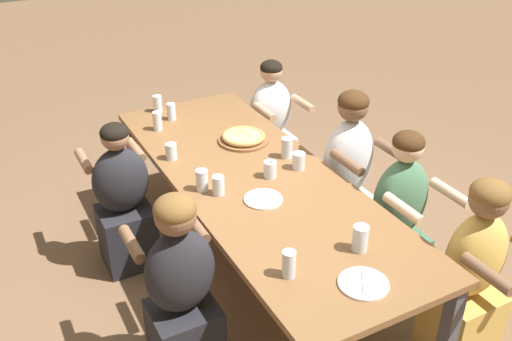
% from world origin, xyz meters
% --- Properties ---
extents(ground_plane, '(18.00, 18.00, 0.00)m').
position_xyz_m(ground_plane, '(0.00, 0.00, 0.00)').
color(ground_plane, brown).
rests_on(ground_plane, ground).
extents(dining_table, '(2.62, 0.94, 0.75)m').
position_xyz_m(dining_table, '(0.00, 0.00, 0.69)').
color(dining_table, brown).
rests_on(dining_table, ground).
extents(pizza_board_main, '(0.34, 0.34, 0.05)m').
position_xyz_m(pizza_board_main, '(-0.47, 0.16, 0.78)').
color(pizza_board_main, brown).
rests_on(pizza_board_main, dining_table).
extents(empty_plate_a, '(0.23, 0.23, 0.02)m').
position_xyz_m(empty_plate_a, '(1.08, -0.02, 0.76)').
color(empty_plate_a, white).
rests_on(empty_plate_a, dining_table).
extents(empty_plate_b, '(0.22, 0.22, 0.02)m').
position_xyz_m(empty_plate_b, '(0.24, -0.08, 0.76)').
color(empty_plate_b, white).
rests_on(empty_plate_b, dining_table).
extents(cocktail_glass_blue, '(0.08, 0.08, 0.13)m').
position_xyz_m(cocktail_glass_blue, '(0.03, 0.08, 0.80)').
color(cocktail_glass_blue, silver).
rests_on(cocktail_glass_blue, dining_table).
extents(drinking_glass_a, '(0.06, 0.06, 0.14)m').
position_xyz_m(drinking_glass_a, '(0.87, -0.29, 0.81)').
color(drinking_glass_a, silver).
rests_on(drinking_glass_a, dining_table).
extents(drinking_glass_b, '(0.07, 0.07, 0.12)m').
position_xyz_m(drinking_glass_b, '(0.06, -0.28, 0.81)').
color(drinking_glass_b, silver).
rests_on(drinking_glass_b, dining_table).
extents(drinking_glass_c, '(0.07, 0.07, 0.13)m').
position_xyz_m(drinking_glass_c, '(-1.22, -0.19, 0.81)').
color(drinking_glass_c, silver).
rests_on(drinking_glass_c, dining_table).
extents(drinking_glass_d, '(0.08, 0.08, 0.10)m').
position_xyz_m(drinking_glass_d, '(0.02, 0.29, 0.80)').
color(drinking_glass_d, silver).
rests_on(drinking_glass_d, dining_table).
extents(drinking_glass_e, '(0.07, 0.07, 0.13)m').
position_xyz_m(drinking_glass_e, '(-0.14, 0.30, 0.81)').
color(drinking_glass_e, silver).
rests_on(drinking_glass_e, dining_table).
extents(drinking_glass_f, '(0.07, 0.07, 0.11)m').
position_xyz_m(drinking_glass_f, '(-0.46, -0.36, 0.80)').
color(drinking_glass_f, silver).
rests_on(drinking_glass_f, dining_table).
extents(drinking_glass_g, '(0.06, 0.06, 0.12)m').
position_xyz_m(drinking_glass_g, '(-1.04, -0.15, 0.81)').
color(drinking_glass_g, silver).
rests_on(drinking_glass_g, dining_table).
extents(drinking_glass_h, '(0.07, 0.07, 0.13)m').
position_xyz_m(drinking_glass_h, '(-0.02, -0.34, 0.81)').
color(drinking_glass_h, silver).
rests_on(drinking_glass_h, dining_table).
extents(drinking_glass_i, '(0.06, 0.06, 0.13)m').
position_xyz_m(drinking_glass_i, '(-0.92, -0.29, 0.81)').
color(drinking_glass_i, silver).
rests_on(drinking_glass_i, dining_table).
extents(drinking_glass_j, '(0.08, 0.08, 0.14)m').
position_xyz_m(drinking_glass_j, '(0.86, 0.12, 0.81)').
color(drinking_glass_j, silver).
rests_on(drinking_glass_j, dining_table).
extents(diner_near_midright, '(0.51, 0.40, 1.10)m').
position_xyz_m(diner_near_midright, '(0.49, -0.69, 0.51)').
color(diner_near_midright, '#232328').
rests_on(diner_near_midright, ground).
extents(diner_near_midleft, '(0.51, 0.40, 1.04)m').
position_xyz_m(diner_near_midleft, '(-0.54, -0.69, 0.47)').
color(diner_near_midleft, '#232328').
rests_on(diner_near_midleft, ground).
extents(diner_far_midright, '(0.51, 0.40, 1.12)m').
position_xyz_m(diner_far_midright, '(0.52, 0.69, 0.51)').
color(diner_far_midright, '#477556').
rests_on(diner_far_midright, ground).
extents(diner_far_left, '(0.51, 0.40, 1.07)m').
position_xyz_m(diner_far_left, '(-1.04, 0.69, 0.48)').
color(diner_far_left, silver).
rests_on(diner_far_left, ground).
extents(diner_far_center, '(0.51, 0.40, 1.18)m').
position_xyz_m(diner_far_center, '(-0.00, 0.69, 0.54)').
color(diner_far_center, silver).
rests_on(diner_far_center, ground).
extents(diner_far_right, '(0.51, 0.40, 1.11)m').
position_xyz_m(diner_far_right, '(1.10, 0.69, 0.51)').
color(diner_far_right, gold).
rests_on(diner_far_right, ground).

